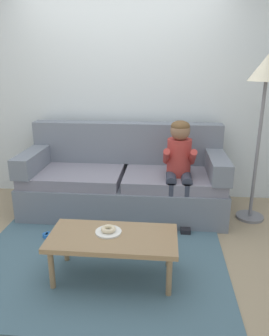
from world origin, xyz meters
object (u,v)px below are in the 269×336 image
object	(u,v)px
floor_lamp	(266,84)
donut	(108,229)
coffee_table	(113,240)
toy_controller	(54,236)
person_child	(179,162)
couch	(124,181)

from	to	relation	value
floor_lamp	donut	bearing A→B (deg)	-140.68
coffee_table	floor_lamp	bearing A→B (deg)	41.26
floor_lamp	toy_controller	bearing A→B (deg)	-162.50
toy_controller	floor_lamp	xyz separation A→B (m)	(2.06, 0.65, 1.45)
coffee_table	donut	xyz separation A→B (m)	(-0.04, 0.05, 0.07)
toy_controller	donut	bearing A→B (deg)	-21.73
coffee_table	toy_controller	distance (m)	0.94
toy_controller	person_child	bearing A→B (deg)	39.98
person_child	toy_controller	distance (m)	1.50
couch	floor_lamp	world-z (taller)	floor_lamp
donut	couch	bearing A→B (deg)	91.43
person_child	donut	xyz separation A→B (m)	(-0.59, -1.05, -0.26)
person_child	couch	bearing A→B (deg)	161.05
couch	toy_controller	bearing A→B (deg)	-129.18
couch	floor_lamp	size ratio (longest dim) A/B	1.29
person_child	floor_lamp	world-z (taller)	floor_lamp
couch	person_child	bearing A→B (deg)	-18.95
donut	toy_controller	distance (m)	0.91
person_child	toy_controller	bearing A→B (deg)	-156.19
couch	person_child	size ratio (longest dim) A/B	2.06
floor_lamp	person_child	bearing A→B (deg)	-172.83
coffee_table	person_child	xyz separation A→B (m)	(0.55, 1.10, 0.33)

